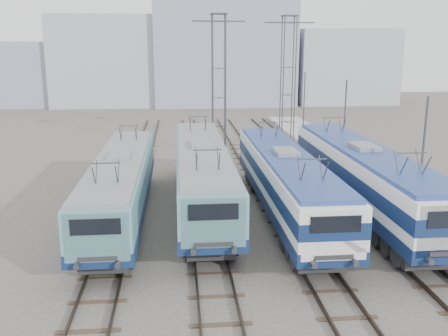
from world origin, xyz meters
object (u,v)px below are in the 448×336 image
locomotive_far_right (364,174)px  mast_front (422,166)px  locomotive_far_left (121,183)px  mast_mid (344,128)px  catenary_tower_west (219,79)px  locomotive_center_left (202,172)px  locomotive_center_right (286,179)px  mast_rear (304,108)px  catenary_tower_east (288,77)px

locomotive_far_right → mast_front: (1.85, -2.84, 1.11)m
locomotive_far_left → mast_mid: mast_mid is taller
locomotive_far_left → catenary_tower_west: bearing=68.2°
locomotive_center_left → catenary_tower_west: size_ratio=1.55×
locomotive_far_right → catenary_tower_west: size_ratio=1.57×
catenary_tower_west → mast_mid: bearing=-42.9°
mast_front → mast_mid: (0.00, 12.00, 0.00)m
mast_mid → locomotive_center_right: bearing=-124.2°
locomotive_center_left → locomotive_far_right: bearing=-10.3°
locomotive_center_right → locomotive_far_right: locomotive_far_right is taller
locomotive_center_left → locomotive_center_right: size_ratio=1.03×
locomotive_center_left → mast_rear: mast_rear is taller
locomotive_far_left → locomotive_far_right: 13.50m
locomotive_center_left → mast_mid: size_ratio=2.65×
catenary_tower_west → catenary_tower_east: size_ratio=1.00×
mast_rear → catenary_tower_east: bearing=-136.4°
mast_front → mast_rear: (0.00, 24.00, 0.00)m
locomotive_center_left → catenary_tower_east: catenary_tower_east is taller
mast_mid → mast_rear: 12.00m
locomotive_center_right → catenary_tower_west: (-2.25, 17.35, 4.35)m
locomotive_far_right → mast_rear: size_ratio=2.68×
catenary_tower_east → mast_mid: bearing=-78.1°
locomotive_center_left → locomotive_far_right: locomotive_far_right is taller
locomotive_far_right → catenary_tower_west: 18.92m
locomotive_far_left → locomotive_far_right: bearing=-1.1°
locomotive_center_left → locomotive_center_right: locomotive_center_left is taller
locomotive_far_left → mast_rear: bearing=53.7°
locomotive_far_right → catenary_tower_east: bearing=90.7°
mast_mid → locomotive_center_left: bearing=-145.3°
locomotive_center_left → locomotive_center_right: bearing=-22.1°
locomotive_far_right → mast_rear: 21.27m
catenary_tower_east → mast_front: (2.10, -22.00, -3.14)m
catenary_tower_east → mast_front: bearing=-84.5°
locomotive_far_left → locomotive_far_right: (13.50, -0.27, 0.22)m
locomotive_far_right → locomotive_far_left: bearing=178.9°
catenary_tower_west → mast_mid: size_ratio=1.71×
locomotive_center_left → catenary_tower_west: catenary_tower_west is taller
locomotive_far_left → mast_front: bearing=-11.5°
catenary_tower_west → catenary_tower_east: (6.50, 2.00, 0.00)m
mast_front → locomotive_center_right: bearing=157.3°
mast_mid → mast_front: bearing=-90.0°
catenary_tower_west → mast_mid: (8.60, -8.00, -3.14)m
mast_front → mast_mid: size_ratio=1.00×
locomotive_center_right → mast_rear: bearing=73.4°
mast_rear → locomotive_far_right: bearing=-95.0°
locomotive_center_left → catenary_tower_east: (8.75, 17.51, 4.34)m
catenary_tower_east → mast_front: size_ratio=1.71×
mast_mid → mast_rear: bearing=90.0°
locomotive_center_right → mast_mid: mast_mid is taller
locomotive_far_left → locomotive_center_left: size_ratio=0.94×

